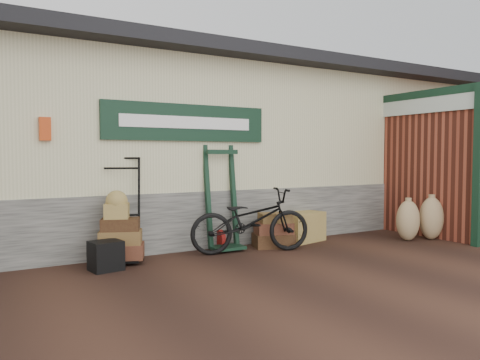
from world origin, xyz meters
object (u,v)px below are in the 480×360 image
object	(u,v)px
green_barrow	(222,198)
porter_trolley	(122,208)
bicycle	(251,217)
black_trunk	(106,256)
wicker_hamper	(301,227)
suitcase_stack	(274,230)

from	to	relation	value
green_barrow	porter_trolley	bearing A→B (deg)	-178.70
porter_trolley	bicycle	xyz separation A→B (m)	(1.82, -0.43, -0.20)
bicycle	green_barrow	bearing A→B (deg)	43.57
black_trunk	bicycle	xyz separation A→B (m)	(2.16, 0.01, 0.35)
porter_trolley	green_barrow	xyz separation A→B (m)	(1.58, -0.00, 0.07)
black_trunk	bicycle	distance (m)	2.19
black_trunk	bicycle	bearing A→B (deg)	0.19
porter_trolley	wicker_hamper	size ratio (longest dim) A/B	1.93
black_trunk	wicker_hamper	bearing A→B (deg)	6.30
suitcase_stack	bicycle	xyz separation A→B (m)	(-0.54, -0.18, 0.26)
porter_trolley	green_barrow	world-z (taller)	green_barrow
green_barrow	wicker_hamper	bearing A→B (deg)	-1.28
bicycle	suitcase_stack	bearing A→B (deg)	-58.05
wicker_hamper	bicycle	xyz separation A→B (m)	(-1.23, -0.37, 0.29)
suitcase_stack	black_trunk	world-z (taller)	suitcase_stack
wicker_hamper	bicycle	distance (m)	1.32
suitcase_stack	wicker_hamper	size ratio (longest dim) A/B	0.82
bicycle	black_trunk	bearing A→B (deg)	103.99
suitcase_stack	bicycle	world-z (taller)	bicycle
porter_trolley	suitcase_stack	bearing A→B (deg)	15.94
porter_trolley	black_trunk	bearing A→B (deg)	-105.13
green_barrow	wicker_hamper	size ratio (longest dim) A/B	2.12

